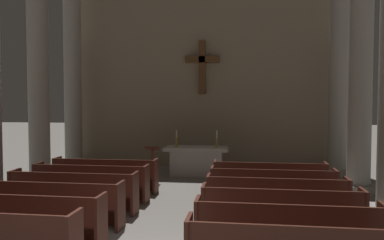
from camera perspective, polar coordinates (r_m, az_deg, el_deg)
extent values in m
cube|color=#4C2319|center=(7.53, -24.36, -13.82)|extent=(2.87, 0.40, 0.05)
cube|color=#4C2319|center=(7.27, -25.36, -12.17)|extent=(2.87, 0.05, 0.50)
cube|color=#4C2319|center=(7.74, -23.60, -15.09)|extent=(2.87, 0.04, 0.40)
cube|color=#4C2319|center=(6.86, -13.67, -14.85)|extent=(0.06, 0.50, 0.95)
cube|color=#4C2319|center=(8.38, -20.57, -12.07)|extent=(2.87, 0.40, 0.05)
cube|color=#4C2319|center=(8.12, -21.37, -10.55)|extent=(2.87, 0.05, 0.50)
cube|color=#4C2319|center=(8.59, -19.96, -13.25)|extent=(2.87, 0.04, 0.40)
cube|color=#4C2319|center=(7.78, -10.86, -12.71)|extent=(0.06, 0.50, 0.95)
cube|color=#4C2319|center=(9.26, -17.53, -10.61)|extent=(2.87, 0.40, 0.05)
cube|color=#4C2319|center=(9.01, -18.17, -9.21)|extent=(2.87, 0.05, 0.50)
cube|color=#4C2319|center=(9.47, -17.04, -11.71)|extent=(2.87, 0.04, 0.40)
cube|color=#4C2319|center=(8.72, -8.69, -11.01)|extent=(0.06, 0.50, 0.95)
cube|color=#4C2319|center=(9.94, -25.35, -9.55)|extent=(0.06, 0.50, 0.95)
cube|color=#4C2319|center=(10.17, -15.05, -9.39)|extent=(2.87, 0.40, 0.05)
cube|color=#4C2319|center=(9.92, -15.57, -8.09)|extent=(2.87, 0.05, 0.50)
cube|color=#4C2319|center=(10.38, -14.64, -10.41)|extent=(2.87, 0.04, 0.40)
cube|color=#4C2319|center=(9.68, -6.96, -9.63)|extent=(0.06, 0.50, 0.95)
cube|color=#4C2319|center=(10.79, -22.36, -8.54)|extent=(0.06, 0.50, 0.95)
cube|color=#4C2319|center=(11.10, -12.99, -8.36)|extent=(2.87, 0.40, 0.05)
cube|color=#4C2319|center=(10.85, -13.43, -7.14)|extent=(2.87, 0.05, 0.50)
cube|color=#4C2319|center=(11.31, -12.65, -9.31)|extent=(2.87, 0.04, 0.40)
cube|color=#4C2319|center=(10.65, -5.56, -8.49)|extent=(0.06, 0.50, 0.95)
cube|color=#4C2319|center=(11.67, -19.83, -7.66)|extent=(0.06, 0.50, 0.95)
cube|color=#4C2319|center=(6.50, 14.32, -16.31)|extent=(2.87, 0.40, 0.05)
cube|color=#4C2319|center=(6.20, 14.60, -14.58)|extent=(2.87, 0.05, 0.50)
cube|color=#4C2319|center=(6.47, 0.83, -15.87)|extent=(0.06, 0.50, 0.95)
cube|color=#4C2319|center=(6.79, 27.17, -15.25)|extent=(0.06, 0.50, 0.95)
cube|color=#4C2319|center=(7.47, 13.39, -13.79)|extent=(2.87, 0.40, 0.05)
cube|color=#4C2319|center=(7.18, 13.60, -12.18)|extent=(2.87, 0.05, 0.50)
cube|color=#4C2319|center=(7.71, 13.23, -15.02)|extent=(2.87, 0.04, 0.40)
cube|color=#4C2319|center=(7.44, 1.79, -13.39)|extent=(0.06, 0.50, 0.95)
cube|color=#4C2319|center=(7.72, 24.58, -13.03)|extent=(0.06, 0.50, 0.95)
cube|color=#4C2319|center=(8.45, 12.69, -11.84)|extent=(2.87, 0.40, 0.05)
cube|color=#4C2319|center=(8.17, 12.85, -10.36)|extent=(2.87, 0.05, 0.50)
cube|color=#4C2319|center=(8.68, 12.57, -12.98)|extent=(2.87, 0.04, 0.40)
cube|color=#4C2319|center=(8.42, 2.52, -11.48)|extent=(0.06, 0.50, 0.95)
cube|color=#4C2319|center=(8.67, 22.58, -11.27)|extent=(0.06, 0.50, 0.95)
cube|color=#4C2319|center=(9.44, 12.14, -10.30)|extent=(2.87, 0.40, 0.05)
cube|color=#4C2319|center=(9.16, 12.27, -8.94)|extent=(2.87, 0.05, 0.50)
cube|color=#4C2319|center=(9.67, 12.04, -11.36)|extent=(2.87, 0.04, 0.40)
cube|color=#4C2319|center=(9.41, 3.09, -9.97)|extent=(0.06, 0.50, 0.95)
cube|color=#4C2319|center=(9.63, 21.00, -9.85)|extent=(0.06, 0.50, 0.95)
cube|color=#4C2319|center=(10.43, 11.70, -9.05)|extent=(2.87, 0.40, 0.05)
cube|color=#4C2319|center=(10.16, 11.80, -7.79)|extent=(2.87, 0.05, 0.50)
cube|color=#4C2319|center=(10.66, 11.62, -10.04)|extent=(2.87, 0.04, 0.40)
cube|color=#4C2319|center=(10.40, 3.54, -8.75)|extent=(0.06, 0.50, 0.95)
cube|color=#4C2319|center=(10.61, 19.71, -8.68)|extent=(0.06, 0.50, 0.95)
cube|color=#9E998E|center=(13.12, -22.10, -8.23)|extent=(0.91, 0.91, 0.20)
cylinder|color=#9E998E|center=(12.91, -22.34, 5.66)|extent=(0.65, 0.65, 6.51)
cube|color=#9E998E|center=(11.90, 23.94, -9.37)|extent=(0.91, 0.91, 0.20)
cylinder|color=#9E998E|center=(11.67, 24.23, 5.97)|extent=(0.65, 0.65, 6.51)
cube|color=#9E998E|center=(15.24, -17.52, -6.66)|extent=(0.91, 0.91, 0.20)
cylinder|color=#9E998E|center=(15.07, -17.69, 5.26)|extent=(0.65, 0.65, 6.51)
cube|color=#9E998E|center=(14.21, 21.18, -7.39)|extent=(0.91, 0.91, 0.20)
cylinder|color=#9E998E|center=(14.02, 21.39, 5.42)|extent=(0.65, 0.65, 6.51)
cube|color=#A8A399|center=(13.04, 0.69, -6.59)|extent=(1.76, 0.72, 0.88)
cube|color=#A8A399|center=(12.97, 0.69, -4.40)|extent=(2.20, 0.90, 0.12)
cube|color=silver|center=(12.96, 0.69, -4.12)|extent=(2.09, 0.85, 0.01)
cylinder|color=#B79338|center=(13.06, -2.37, -3.99)|extent=(0.16, 0.16, 0.02)
cylinder|color=#B79338|center=(13.05, -2.37, -3.36)|extent=(0.07, 0.07, 0.31)
cylinder|color=silver|center=(13.02, -2.37, -2.12)|extent=(0.04, 0.04, 0.26)
cylinder|color=#B79338|center=(12.90, 3.79, -4.08)|extent=(0.16, 0.16, 0.02)
cylinder|color=#B79338|center=(12.88, 3.79, -3.45)|extent=(0.07, 0.07, 0.31)
cylinder|color=silver|center=(12.85, 3.79, -2.18)|extent=(0.04, 0.04, 0.26)
cube|color=gray|center=(14.94, 1.65, 6.54)|extent=(10.77, 0.25, 7.10)
cube|color=brown|center=(14.72, 1.55, 7.99)|extent=(0.25, 0.25, 2.06)
cube|color=brown|center=(14.75, 1.55, 9.18)|extent=(1.32, 0.25, 0.25)
cylinder|color=#4C2319|center=(12.18, -6.01, -9.27)|extent=(0.36, 0.36, 0.04)
cylinder|color=#4C2319|center=(12.09, -6.03, -6.92)|extent=(0.10, 0.10, 1.05)
cube|color=#4C2319|center=(12.01, -6.04, -4.31)|extent=(0.44, 0.31, 0.15)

